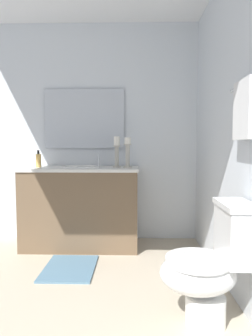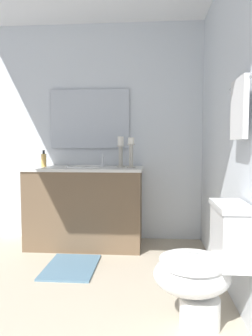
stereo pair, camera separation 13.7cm
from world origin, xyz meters
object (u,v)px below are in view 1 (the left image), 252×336
soap_bottle (38,160)px  toilet (209,266)px  mirror (85,119)px  towel_bar (247,83)px  sink_basin (81,171)px  towel_near_vanity (243,110)px  candle_holder_tall (128,152)px  candle_holder_short (117,151)px  bath_mat (70,268)px  vanity_cabinet (81,207)px

soap_bottle → toilet: bearing=44.9°
mirror → towel_bar: 2.06m
sink_basin → towel_near_vanity: 1.89m
mirror → soap_bottle: mirror is taller
candle_holder_tall → candle_holder_short: candle_holder_short is taller
sink_basin → towel_near_vanity: (1.36, 1.22, 0.49)m
sink_basin → towel_near_vanity: bearing=41.8°
candle_holder_short → bath_mat: candle_holder_short is taller
vanity_cabinet → candle_holder_short: size_ratio=3.79×
sink_basin → towel_bar: towel_bar is taller
candle_holder_tall → soap_bottle: (-0.09, -0.96, -0.09)m
mirror → towel_near_vanity: (1.64, 1.22, -0.08)m
candle_holder_short → candle_holder_tall: bearing=54.9°
mirror → vanity_cabinet: bearing=-0.0°
soap_bottle → toilet: soap_bottle is taller
mirror → toilet: mirror is taller
sink_basin → candle_holder_tall: size_ratio=1.29×
towel_near_vanity → toilet: bearing=-66.6°
towel_bar → towel_near_vanity: size_ratio=1.64×
toilet → candle_holder_tall: bearing=-159.6°
candle_holder_short → towel_near_vanity: towel_near_vanity is taller
sink_basin → towel_near_vanity: size_ratio=1.12×
mirror → candle_holder_short: (0.26, 0.38, -0.36)m
candle_holder_tall → soap_bottle: 0.96m
candle_holder_short → mirror: bearing=-124.6°
candle_holder_tall → bath_mat: candle_holder_tall is taller
candle_holder_short → vanity_cabinet: bearing=-87.4°
candle_holder_short → towel_bar: (1.38, 0.85, 0.43)m
vanity_cabinet → mirror: mirror is taller
sink_basin → bath_mat: sink_basin is taller
vanity_cabinet → towel_bar: (1.36, 1.24, 1.03)m
towel_near_vanity → sink_basin: bearing=-138.2°
soap_bottle → towel_near_vanity: size_ratio=0.50×
candle_holder_short → soap_bottle: size_ratio=1.81×
toilet → towel_near_vanity: bearing=113.4°
mirror → candle_holder_tall: size_ratio=2.89×
vanity_cabinet → towel_bar: 2.11m
towel_bar → bath_mat: towel_bar is taller
vanity_cabinet → soap_bottle: size_ratio=6.85×
vanity_cabinet → mirror: bearing=180.0°
candle_holder_tall → toilet: 1.62m
soap_bottle → bath_mat: (0.65, 0.46, -0.92)m
vanity_cabinet → soap_bottle: soap_bottle is taller
towel_near_vanity → bath_mat: 1.92m
bath_mat → candle_holder_tall: bearing=138.5°
candle_holder_short → sink_basin: bearing=-87.4°
sink_basin → candle_holder_short: size_ratio=1.24×
soap_bottle → toilet: (1.48, 1.47, -0.56)m
mirror → candle_holder_tall: (0.34, 0.50, -0.37)m
sink_basin → candle_holder_tall: bearing=82.6°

